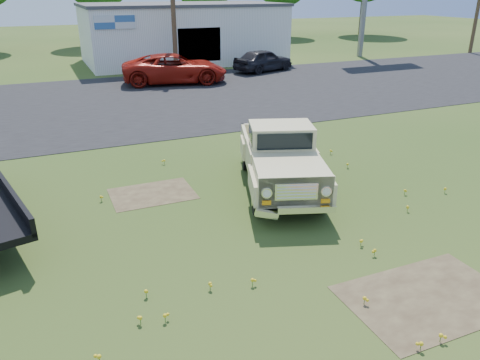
{
  "coord_description": "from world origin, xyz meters",
  "views": [
    {
      "loc": [
        -4.38,
        -8.08,
        5.18
      ],
      "look_at": [
        -0.49,
        1.0,
        1.11
      ],
      "focal_mm": 35.0,
      "sensor_mm": 36.0,
      "label": 1
    }
  ],
  "objects": [
    {
      "name": "dirt_patch_a",
      "position": [
        1.5,
        -3.0,
        0.0
      ],
      "size": [
        3.0,
        2.0,
        0.01
      ],
      "primitive_type": "cube",
      "color": "#453525",
      "rests_on": "ground"
    },
    {
      "name": "asphalt_lot",
      "position": [
        0.0,
        15.0,
        0.0
      ],
      "size": [
        90.0,
        14.0,
        0.02
      ],
      "primitive_type": "cube",
      "color": "black",
      "rests_on": "ground"
    },
    {
      "name": "dark_sedan",
      "position": [
        9.5,
        20.34,
        0.72
      ],
      "size": [
        4.58,
        2.95,
        1.45
      ],
      "primitive_type": "imported",
      "rotation": [
        0.0,
        0.0,
        1.89
      ],
      "color": "black",
      "rests_on": "ground"
    },
    {
      "name": "commercial_building",
      "position": [
        6.0,
        26.99,
        2.1
      ],
      "size": [
        14.2,
        8.2,
        4.15
      ],
      "color": "silver",
      "rests_on": "ground"
    },
    {
      "name": "ground",
      "position": [
        0.0,
        0.0,
        0.0
      ],
      "size": [
        140.0,
        140.0,
        0.0
      ],
      "primitive_type": "plane",
      "color": "#294616",
      "rests_on": "ground"
    },
    {
      "name": "dirt_patch_b",
      "position": [
        -2.0,
        3.5,
        0.0
      ],
      "size": [
        2.2,
        1.6,
        0.01
      ],
      "primitive_type": "cube",
      "color": "#453525",
      "rests_on": "ground"
    },
    {
      "name": "vintage_pickup_truck",
      "position": [
        1.36,
        2.51,
        0.92
      ],
      "size": [
        3.51,
        5.44,
        1.84
      ],
      "primitive_type": null,
      "rotation": [
        0.0,
        0.0,
        -0.33
      ],
      "color": "beige",
      "rests_on": "ground"
    },
    {
      "name": "red_pickup",
      "position": [
        2.99,
        18.66,
        0.83
      ],
      "size": [
        6.43,
        3.95,
        1.66
      ],
      "primitive_type": "imported",
      "rotation": [
        0.0,
        0.0,
        1.36
      ],
      "color": "maroon",
      "rests_on": "ground"
    }
  ]
}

